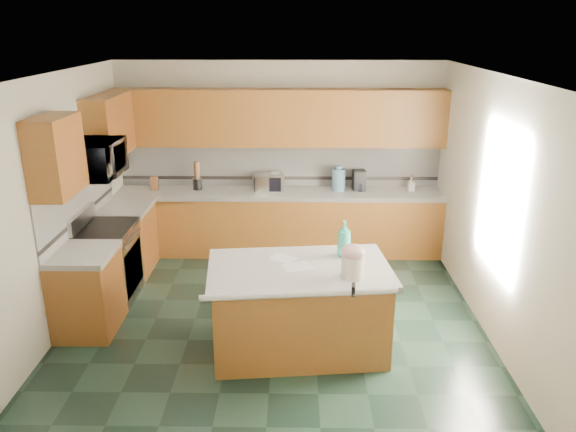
{
  "coord_description": "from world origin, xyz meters",
  "views": [
    {
      "loc": [
        0.24,
        -5.62,
        3.19
      ],
      "look_at": [
        0.15,
        0.35,
        1.12
      ],
      "focal_mm": 35.0,
      "sensor_mm": 36.0,
      "label": 1
    }
  ],
  "objects_px": {
    "island_base": "(299,311)",
    "island_top": "(299,270)",
    "toaster_oven": "(268,182)",
    "knife_block": "(154,183)",
    "coffee_maker": "(359,180)",
    "treat_jar": "(353,266)",
    "soap_bottle_island": "(344,239)"
  },
  "relations": [
    {
      "from": "soap_bottle_island",
      "to": "coffee_maker",
      "type": "height_order",
      "value": "soap_bottle_island"
    },
    {
      "from": "island_base",
      "to": "soap_bottle_island",
      "type": "bearing_deg",
      "value": 25.31
    },
    {
      "from": "knife_block",
      "to": "toaster_oven",
      "type": "distance_m",
      "value": 1.62
    },
    {
      "from": "soap_bottle_island",
      "to": "toaster_oven",
      "type": "bearing_deg",
      "value": 109.83
    },
    {
      "from": "toaster_oven",
      "to": "knife_block",
      "type": "bearing_deg",
      "value": 166.56
    },
    {
      "from": "island_base",
      "to": "toaster_oven",
      "type": "relative_size",
      "value": 4.07
    },
    {
      "from": "soap_bottle_island",
      "to": "knife_block",
      "type": "relative_size",
      "value": 2.0
    },
    {
      "from": "treat_jar",
      "to": "toaster_oven",
      "type": "xyz_separation_m",
      "value": [
        -0.93,
        2.87,
        0.01
      ]
    },
    {
      "from": "coffee_maker",
      "to": "soap_bottle_island",
      "type": "bearing_deg",
      "value": -104.18
    },
    {
      "from": "island_top",
      "to": "island_base",
      "type": "bearing_deg",
      "value": -5.81
    },
    {
      "from": "island_base",
      "to": "toaster_oven",
      "type": "bearing_deg",
      "value": 93.48
    },
    {
      "from": "treat_jar",
      "to": "coffee_maker",
      "type": "bearing_deg",
      "value": 103.95
    },
    {
      "from": "island_base",
      "to": "coffee_maker",
      "type": "xyz_separation_m",
      "value": [
        0.86,
        2.67,
        0.64
      ]
    },
    {
      "from": "island_top",
      "to": "toaster_oven",
      "type": "xyz_separation_m",
      "value": [
        -0.43,
        2.64,
        0.15
      ]
    },
    {
      "from": "island_base",
      "to": "knife_block",
      "type": "distance_m",
      "value": 3.4
    },
    {
      "from": "island_base",
      "to": "coffee_maker",
      "type": "height_order",
      "value": "coffee_maker"
    },
    {
      "from": "knife_block",
      "to": "soap_bottle_island",
      "type": "bearing_deg",
      "value": -49.69
    },
    {
      "from": "soap_bottle_island",
      "to": "coffee_maker",
      "type": "relative_size",
      "value": 1.31
    },
    {
      "from": "soap_bottle_island",
      "to": "coffee_maker",
      "type": "xyz_separation_m",
      "value": [
        0.4,
        2.4,
        -0.04
      ]
    },
    {
      "from": "treat_jar",
      "to": "soap_bottle_island",
      "type": "bearing_deg",
      "value": 115.67
    },
    {
      "from": "treat_jar",
      "to": "knife_block",
      "type": "bearing_deg",
      "value": 152.73
    },
    {
      "from": "knife_block",
      "to": "coffee_maker",
      "type": "relative_size",
      "value": 0.65
    },
    {
      "from": "island_top",
      "to": "knife_block",
      "type": "xyz_separation_m",
      "value": [
        -2.06,
        2.64,
        0.12
      ]
    },
    {
      "from": "knife_block",
      "to": "toaster_oven",
      "type": "xyz_separation_m",
      "value": [
        1.62,
        0.0,
        0.02
      ]
    },
    {
      "from": "soap_bottle_island",
      "to": "toaster_oven",
      "type": "xyz_separation_m",
      "value": [
        -0.89,
        2.37,
        -0.07
      ]
    },
    {
      "from": "treat_jar",
      "to": "soap_bottle_island",
      "type": "distance_m",
      "value": 0.51
    },
    {
      "from": "island_top",
      "to": "soap_bottle_island",
      "type": "relative_size",
      "value": 4.69
    },
    {
      "from": "island_top",
      "to": "knife_block",
      "type": "distance_m",
      "value": 3.35
    },
    {
      "from": "island_base",
      "to": "treat_jar",
      "type": "bearing_deg",
      "value": -30.29
    },
    {
      "from": "island_top",
      "to": "soap_bottle_island",
      "type": "bearing_deg",
      "value": 25.31
    },
    {
      "from": "island_base",
      "to": "island_top",
      "type": "relative_size",
      "value": 0.94
    },
    {
      "from": "toaster_oven",
      "to": "soap_bottle_island",
      "type": "bearing_deg",
      "value": -82.9
    }
  ]
}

